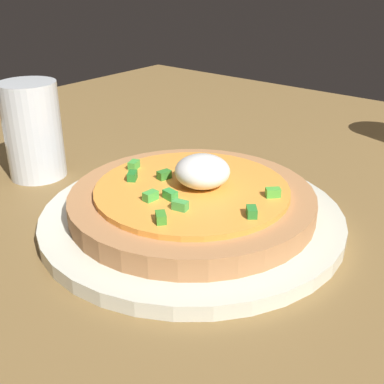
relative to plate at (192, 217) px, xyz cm
name	(u,v)px	position (x,y,z in cm)	size (l,w,h in cm)	color
dining_table	(214,179)	(-6.15, 11.80, -1.72)	(100.81, 89.79, 2.11)	brown
plate	(192,217)	(0.00, 0.00, 0.00)	(28.62, 28.62, 1.34)	silver
pizza	(193,198)	(0.04, 0.03, 2.03)	(23.05, 23.05, 5.53)	#B67C4C
cup_far	(34,136)	(-21.38, -2.25, 4.24)	(6.44, 6.44, 11.00)	silver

